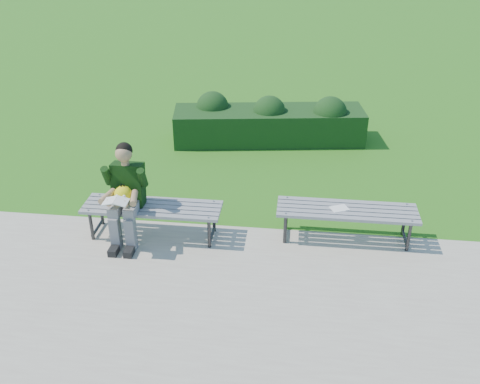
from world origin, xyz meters
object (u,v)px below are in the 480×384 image
at_px(seated_boy, 125,192).
at_px(paper_sheet, 339,208).
at_px(hedge, 269,122).
at_px(bench_left, 152,210).
at_px(bench_right, 347,213).

distance_m(seated_boy, paper_sheet, 2.75).
xyz_separation_m(hedge, seated_boy, (-1.60, -3.50, 0.34)).
xyz_separation_m(hedge, paper_sheet, (1.12, -3.19, 0.10)).
bearing_deg(bench_left, hedge, 69.16).
xyz_separation_m(bench_right, paper_sheet, (-0.10, 0.00, 0.06)).
distance_m(bench_left, seated_boy, 0.43).
bearing_deg(seated_boy, hedge, 65.48).
height_order(bench_left, bench_right, same).
relative_size(bench_left, paper_sheet, 6.75).
distance_m(hedge, seated_boy, 3.86).
distance_m(bench_right, seated_boy, 2.85).
height_order(hedge, seated_boy, seated_boy).
relative_size(hedge, bench_right, 1.96).
bearing_deg(bench_right, hedge, 110.92).
bearing_deg(hedge, paper_sheet, -70.66).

